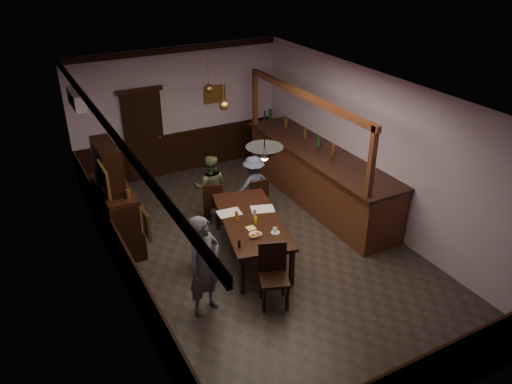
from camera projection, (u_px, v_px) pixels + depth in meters
room at (261, 178)px, 8.53m from camera, size 5.01×8.01×3.01m
dining_table at (251, 222)px, 8.81m from camera, size 1.48×2.37×0.75m
chair_far_left at (213, 201)px, 9.88m from camera, size 0.50×0.50×0.91m
chair_far_right at (258, 196)px, 10.10m from camera, size 0.40×0.40×0.88m
chair_near at (273, 272)px, 7.75m from camera, size 0.57×0.57×1.02m
chair_side at (201, 242)px, 8.50m from camera, size 0.57×0.57×1.00m
person_standing at (204, 266)px, 7.44m from camera, size 0.71×0.60×1.65m
person_seated_left at (211, 187)px, 10.04m from camera, size 0.81×0.74×1.35m
person_seated_right at (254, 184)px, 10.27m from camera, size 0.82×0.50×1.24m
newspaper_left at (229, 213)px, 8.97m from camera, size 0.45×0.34×0.01m
newspaper_right at (262, 209)px, 9.09m from camera, size 0.50×0.42×0.01m
napkin at (251, 228)px, 8.52m from camera, size 0.18×0.18×0.00m
saucer at (275, 232)px, 8.38m from camera, size 0.15×0.15×0.01m
coffee_cup at (275, 230)px, 8.38m from camera, size 0.10×0.10×0.07m
pastry_plate at (255, 235)px, 8.32m from camera, size 0.22×0.22×0.01m
pastry_ring_a at (253, 236)px, 8.23m from camera, size 0.13×0.13×0.04m
pastry_ring_b at (258, 235)px, 8.27m from camera, size 0.13×0.13×0.04m
soda_can at (256, 220)px, 8.63m from camera, size 0.07×0.07×0.12m
beer_glass at (237, 216)px, 8.68m from camera, size 0.06×0.06×0.20m
water_glass at (255, 213)px, 8.84m from camera, size 0.06×0.06×0.15m
pepper_mill at (239, 244)px, 7.97m from camera, size 0.04×0.04×0.14m
sideboard at (116, 205)px, 9.09m from camera, size 0.55×1.54×2.03m
bar_counter at (318, 175)px, 10.63m from camera, size 1.03×4.44×2.48m
door_back at (144, 137)px, 11.45m from camera, size 0.90×0.06×2.10m
ac_unit at (76, 99)px, 9.36m from camera, size 0.20×0.85×0.30m
picture_left_small at (146, 224)px, 5.95m from camera, size 0.04×0.28×0.36m
picture_left_large at (104, 180)px, 8.04m from camera, size 0.04×0.62×0.48m
picture_back at (215, 94)px, 11.86m from camera, size 0.55×0.04×0.42m
pendant_iron at (264, 154)px, 7.35m from camera, size 0.56×0.56×0.77m
pendant_brass_mid at (224, 105)px, 9.51m from camera, size 0.20×0.20×0.81m
pendant_brass_far at (209, 88)px, 10.52m from camera, size 0.20×0.20×0.81m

